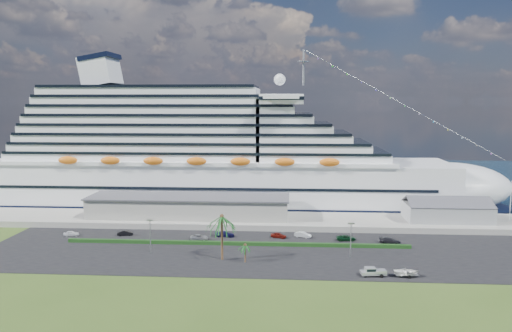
# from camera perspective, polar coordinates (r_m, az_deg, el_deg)

# --- Properties ---
(ground) EXTENTS (420.00, 420.00, 0.00)m
(ground) POSITION_cam_1_polar(r_m,az_deg,el_deg) (113.52, 0.95, -11.43)
(ground) COLOR #35501A
(ground) RESTS_ON ground
(asphalt_lot) EXTENTS (140.00, 38.00, 0.12)m
(asphalt_lot) POSITION_cam_1_polar(r_m,az_deg,el_deg) (123.96, 1.21, -9.77)
(asphalt_lot) COLOR black
(asphalt_lot) RESTS_ON ground
(wharf) EXTENTS (240.00, 20.00, 1.80)m
(wharf) POSITION_cam_1_polar(r_m,az_deg,el_deg) (151.69, 1.70, -6.24)
(wharf) COLOR gray
(wharf) RESTS_ON ground
(water) EXTENTS (420.00, 160.00, 0.02)m
(water) POSITION_cam_1_polar(r_m,az_deg,el_deg) (240.20, 2.47, -1.40)
(water) COLOR #0A1E30
(water) RESTS_ON ground
(cruise_ship) EXTENTS (191.00, 38.00, 54.00)m
(cruise_ship) POSITION_cam_1_polar(r_m,az_deg,el_deg) (174.55, -5.08, 0.80)
(cruise_ship) COLOR silver
(cruise_ship) RESTS_ON ground
(terminal_building) EXTENTS (61.00, 15.00, 6.30)m
(terminal_building) POSITION_cam_1_polar(r_m,az_deg,el_deg) (153.68, -7.68, -4.55)
(terminal_building) COLOR gray
(terminal_building) RESTS_ON wharf
(port_shed) EXTENTS (24.00, 12.31, 7.37)m
(port_shed) POSITION_cam_1_polar(r_m,az_deg,el_deg) (157.91, 20.99, -4.89)
(port_shed) COLOR gray
(port_shed) RESTS_ON wharf
(flagpole) EXTENTS (1.08, 0.16, 12.00)m
(flagpole) POSITION_cam_1_polar(r_m,az_deg,el_deg) (163.45, 27.11, -3.43)
(flagpole) COLOR silver
(flagpole) RESTS_ON wharf
(hedge) EXTENTS (88.00, 1.10, 0.90)m
(hedge) POSITION_cam_1_polar(r_m,az_deg,el_deg) (129.17, -2.28, -8.83)
(hedge) COLOR black
(hedge) RESTS_ON asphalt_lot
(lamp_post_left) EXTENTS (1.60, 0.35, 8.27)m
(lamp_post_left) POSITION_cam_1_polar(r_m,az_deg,el_deg) (124.02, -12.00, -7.38)
(lamp_post_left) COLOR gray
(lamp_post_left) RESTS_ON asphalt_lot
(lamp_post_right) EXTENTS (1.60, 0.35, 8.27)m
(lamp_post_right) POSITION_cam_1_polar(r_m,az_deg,el_deg) (120.41, 10.79, -7.80)
(lamp_post_right) COLOR gray
(lamp_post_right) RESTS_ON asphalt_lot
(palm_tall) EXTENTS (8.82, 8.82, 11.13)m
(palm_tall) POSITION_cam_1_polar(r_m,az_deg,el_deg) (115.66, -3.92, -6.34)
(palm_tall) COLOR #47301E
(palm_tall) RESTS_ON ground
(palm_short) EXTENTS (3.53, 3.53, 4.56)m
(palm_short) POSITION_cam_1_polar(r_m,az_deg,el_deg) (115.08, -1.25, -9.25)
(palm_short) COLOR #47301E
(palm_short) RESTS_ON ground
(parked_car_0) EXTENTS (4.37, 2.63, 1.39)m
(parked_car_0) POSITION_cam_1_polar(r_m,az_deg,el_deg) (146.38, -20.36, -7.24)
(parked_car_0) COLOR white
(parked_car_0) RESTS_ON asphalt_lot
(parked_car_1) EXTENTS (4.45, 2.36, 1.39)m
(parked_car_1) POSITION_cam_1_polar(r_m,az_deg,el_deg) (142.49, -14.71, -7.41)
(parked_car_1) COLOR black
(parked_car_1) RESTS_ON asphalt_lot
(parked_car_2) EXTENTS (4.90, 2.55, 1.32)m
(parked_car_2) POSITION_cam_1_polar(r_m,az_deg,el_deg) (134.64, -6.49, -8.10)
(parked_car_2) COLOR #95969D
(parked_car_2) RESTS_ON asphalt_lot
(parked_car_3) EXTENTS (5.47, 2.59, 1.54)m
(parked_car_3) POSITION_cam_1_polar(r_m,az_deg,el_deg) (136.99, -3.61, -7.75)
(parked_car_3) COLOR #131241
(parked_car_3) RESTS_ON asphalt_lot
(parked_car_4) EXTENTS (4.50, 2.95, 1.42)m
(parked_car_4) POSITION_cam_1_polar(r_m,az_deg,el_deg) (135.74, 2.59, -7.91)
(parked_car_4) COLOR #65130D
(parked_car_4) RESTS_ON asphalt_lot
(parked_car_5) EXTENTS (4.75, 3.28, 1.48)m
(parked_car_5) POSITION_cam_1_polar(r_m,az_deg,el_deg) (136.62, 5.37, -7.82)
(parked_car_5) COLOR silver
(parked_car_5) RESTS_ON asphalt_lot
(parked_car_6) EXTENTS (5.20, 2.74, 1.39)m
(parked_car_6) POSITION_cam_1_polar(r_m,az_deg,el_deg) (135.24, 10.25, -8.09)
(parked_car_6) COLOR #0D3419
(parked_car_6) RESTS_ON asphalt_lot
(parked_car_7) EXTENTS (5.79, 3.88, 1.56)m
(parked_car_7) POSITION_cam_1_polar(r_m,az_deg,el_deg) (134.76, 15.08, -8.25)
(parked_car_7) COLOR #232328
(parked_car_7) RESTS_ON asphalt_lot
(pickup_truck) EXTENTS (5.48, 2.52, 1.87)m
(pickup_truck) POSITION_cam_1_polar(r_m,az_deg,el_deg) (109.85, 13.22, -11.65)
(pickup_truck) COLOR black
(pickup_truck) RESTS_ON asphalt_lot
(boat_trailer) EXTENTS (6.12, 4.23, 1.72)m
(boat_trailer) POSITION_cam_1_polar(r_m,az_deg,el_deg) (111.11, 16.84, -11.49)
(boat_trailer) COLOR gray
(boat_trailer) RESTS_ON asphalt_lot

